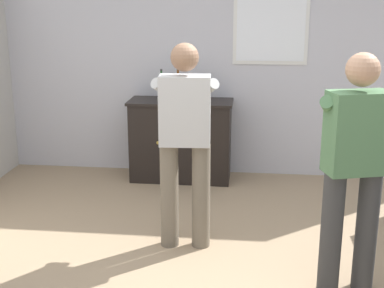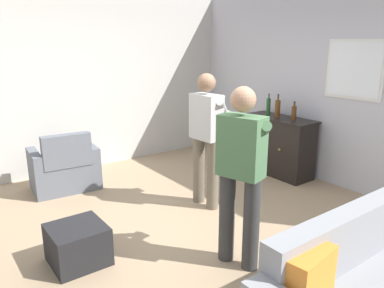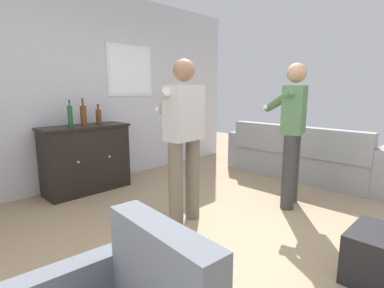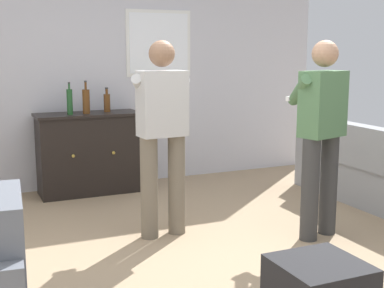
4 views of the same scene
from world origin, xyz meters
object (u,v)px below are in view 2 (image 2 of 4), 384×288
object	(u,v)px
bottle_wine_green	(294,112)
armchair	(65,170)
sideboard_cabinet	(278,146)
person_standing_left	(207,134)
bottle_liquor_amber	(268,107)
person_standing_right	(241,170)
couch	(376,273)
bottle_spirits_clear	(278,109)
ottoman	(78,244)

from	to	relation	value
bottle_wine_green	armchair	bearing A→B (deg)	-117.86
sideboard_cabinet	person_standing_left	world-z (taller)	person_standing_left
bottle_liquor_amber	person_standing_right	distance (m)	2.74
couch	person_standing_right	distance (m)	1.32
bottle_wine_green	person_standing_right	xyz separation A→B (m)	(1.24, -2.25, -0.08)
person_standing_right	bottle_liquor_amber	bearing A→B (deg)	127.62
armchair	bottle_wine_green	xyz separation A→B (m)	(1.57, 2.96, 0.73)
bottle_spirits_clear	person_standing_left	distance (m)	1.63
couch	person_standing_right	bearing A→B (deg)	-160.63
bottle_spirits_clear	person_standing_left	bearing A→B (deg)	-80.13
person_standing_left	couch	bearing A→B (deg)	-4.50
sideboard_cabinet	bottle_liquor_amber	bearing A→B (deg)	-164.25
bottle_wine_green	bottle_spirits_clear	size ratio (longest dim) A/B	0.76
couch	bottle_liquor_amber	bearing A→B (deg)	147.38
sideboard_cabinet	bottle_wine_green	world-z (taller)	bottle_wine_green
bottle_liquor_amber	person_standing_left	distance (m)	1.67
ottoman	armchair	bearing A→B (deg)	164.83
bottle_wine_green	person_standing_right	world-z (taller)	person_standing_right
couch	sideboard_cabinet	size ratio (longest dim) A/B	2.13
ottoman	bottle_liquor_amber	bearing A→B (deg)	102.72
bottle_wine_green	ottoman	xyz separation A→B (m)	(0.33, -3.48, -0.83)
ottoman	person_standing_right	size ratio (longest dim) A/B	0.30
couch	person_standing_left	distance (m)	2.41
bottle_wine_green	bottle_liquor_amber	bearing A→B (deg)	-169.29
armchair	bottle_wine_green	bearing A→B (deg)	62.14
bottle_wine_green	sideboard_cabinet	bearing A→B (deg)	-173.84
couch	sideboard_cabinet	xyz separation A→B (m)	(-2.58, 1.84, 0.13)
couch	bottle_liquor_amber	world-z (taller)	bottle_liquor_amber
bottle_spirits_clear	bottle_wine_green	bearing A→B (deg)	16.23
ottoman	person_standing_left	xyz separation A→B (m)	(-0.31, 1.80, 0.75)
bottle_liquor_amber	sideboard_cabinet	bearing A→B (deg)	15.75
armchair	bottle_liquor_amber	world-z (taller)	bottle_liquor_amber
bottle_wine_green	person_standing_left	xyz separation A→B (m)	(0.03, -1.68, -0.08)
person_standing_right	couch	bearing A→B (deg)	19.37
armchair	ottoman	xyz separation A→B (m)	(1.90, -0.51, -0.10)
ottoman	person_standing_right	distance (m)	1.70
armchair	person_standing_right	bearing A→B (deg)	14.18
armchair	person_standing_right	distance (m)	2.97
armchair	person_standing_right	world-z (taller)	person_standing_right
bottle_spirits_clear	sideboard_cabinet	bearing A→B (deg)	66.22
armchair	bottle_spirits_clear	bearing A→B (deg)	65.56
bottle_liquor_amber	ottoman	distance (m)	3.59
armchair	ottoman	world-z (taller)	armchair
sideboard_cabinet	person_standing_right	size ratio (longest dim) A/B	0.68
bottle_wine_green	bottle_liquor_amber	distance (m)	0.44
bottle_wine_green	bottle_spirits_clear	distance (m)	0.27
ottoman	person_standing_right	world-z (taller)	person_standing_right
bottle_liquor_amber	ottoman	xyz separation A→B (m)	(0.77, -3.39, -0.87)
ottoman	person_standing_left	bearing A→B (deg)	99.68
bottle_spirits_clear	person_standing_right	size ratio (longest dim) A/B	0.22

